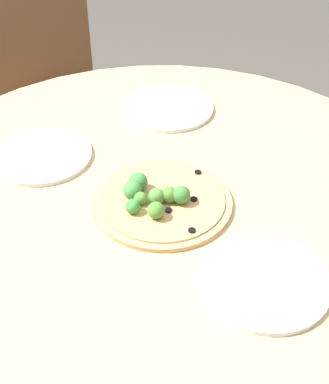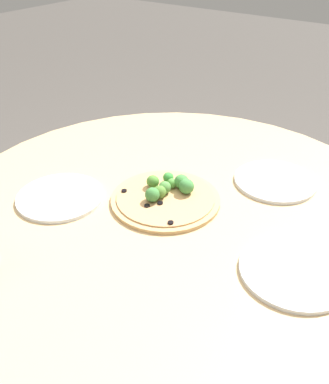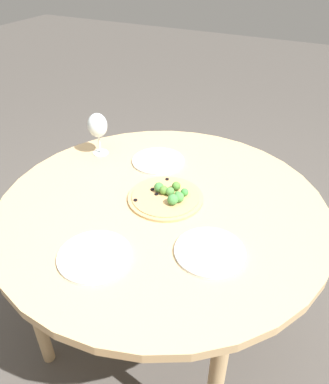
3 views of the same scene
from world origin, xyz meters
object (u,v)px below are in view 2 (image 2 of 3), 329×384
object	(u,v)px
pizza	(165,196)
plate_near	(294,271)
plate_far	(275,181)
plate_side	(60,197)

from	to	relation	value
pizza	plate_near	size ratio (longest dim) A/B	1.24
pizza	plate_near	bearing A→B (deg)	80.76
pizza	plate_far	bearing A→B (deg)	142.02
plate_near	plate_side	distance (m)	0.61
pizza	plate_far	world-z (taller)	pizza
pizza	plate_near	world-z (taller)	pizza
plate_far	pizza	bearing A→B (deg)	-37.98
plate_far	plate_side	bearing A→B (deg)	-46.46
plate_near	plate_side	xyz separation A→B (m)	(0.09, -0.60, 0.00)
plate_near	plate_far	xyz separation A→B (m)	(-0.31, -0.18, 0.00)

